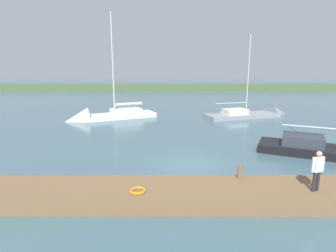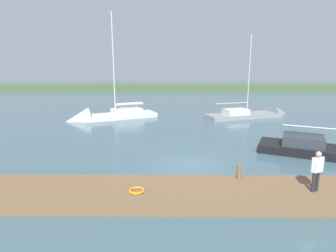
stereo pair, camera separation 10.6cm
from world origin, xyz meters
name	(u,v)px [view 2 (the right image)]	position (x,y,z in m)	size (l,w,h in m)	color
ground_plane	(190,165)	(0.00, 0.00, 0.00)	(200.00, 200.00, 0.00)	#42606B
far_shoreline	(175,89)	(0.00, -53.21, 0.00)	(180.00, 8.00, 2.40)	#4C603D
dock_pier	(197,194)	(0.00, 4.51, 0.35)	(19.92, 2.54, 0.69)	brown
mooring_post_near	(239,172)	(-1.99, 3.62, 1.02)	(0.22, 0.22, 0.66)	brown
life_ring_buoy	(137,191)	(2.54, 5.02, 0.74)	(0.66, 0.66, 0.10)	orange
sailboat_near_dock	(104,118)	(8.44, -14.14, 0.14)	(9.95, 6.57, 12.46)	white
sailboat_inner_slip	(259,115)	(-9.03, -15.82, 0.12)	(10.48, 5.53, 10.22)	gray
person_on_dock	(317,169)	(-4.79, 4.94, 1.69)	(0.60, 0.39, 1.72)	#28282D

